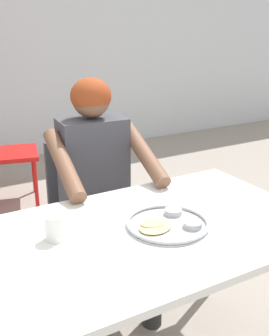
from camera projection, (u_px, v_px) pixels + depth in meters
name	position (u px, v px, depth m)	size (l,w,h in m)	color
table_foreground	(153.00, 244.00, 1.57)	(1.27, 0.79, 0.74)	white
thali_tray	(168.00, 223.00, 1.55)	(0.32, 0.32, 0.03)	#B7BABF
drinking_cup	(55.00, 227.00, 1.44)	(0.07, 0.07, 0.09)	white
chair_foreground	(87.00, 203.00, 2.33)	(0.45, 0.42, 0.85)	#3F3F44
diner_foreground	(100.00, 178.00, 2.07)	(0.52, 0.57, 1.22)	#2C2C2C
chair_red_right	(1.00, 147.00, 3.38)	(0.51, 0.52, 0.84)	red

